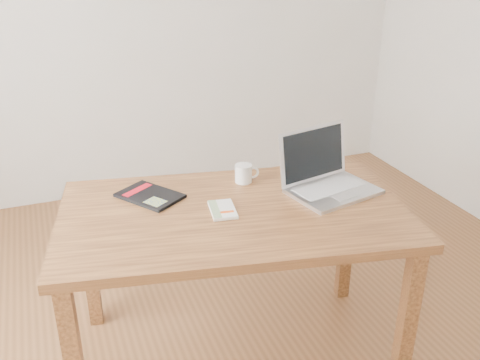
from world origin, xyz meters
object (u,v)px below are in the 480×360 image
object	(u,v)px
laptop	(326,178)
coffee_mug	(244,173)
white_guidebook	(223,210)
black_guidebook	(150,196)
desk	(234,229)

from	to	relation	value
laptop	coffee_mug	world-z (taller)	laptop
white_guidebook	black_guidebook	xyz separation A→B (m)	(-0.25, 0.23, 0.00)
desk	laptop	world-z (taller)	laptop
white_guidebook	coffee_mug	size ratio (longest dim) A/B	1.58
black_guidebook	coffee_mug	size ratio (longest dim) A/B	2.85
white_guidebook	laptop	world-z (taller)	laptop
desk	laptop	size ratio (longest dim) A/B	3.65
black_guidebook	laptop	world-z (taller)	laptop
white_guidebook	laptop	distance (m)	0.50
desk	coffee_mug	distance (m)	0.31
laptop	white_guidebook	bearing A→B (deg)	171.86
laptop	coffee_mug	xyz separation A→B (m)	(-0.31, 0.20, -0.01)
desk	black_guidebook	world-z (taller)	black_guidebook
white_guidebook	coffee_mug	world-z (taller)	coffee_mug
black_guidebook	coffee_mug	xyz separation A→B (m)	(0.43, 0.00, 0.04)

